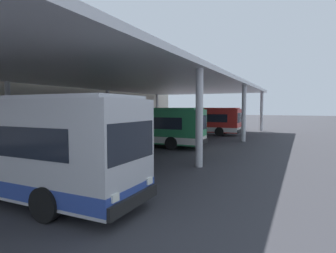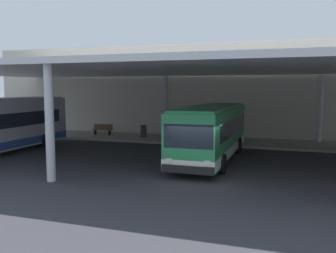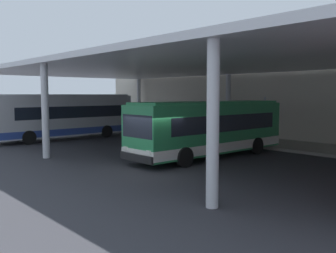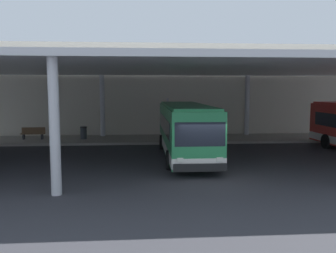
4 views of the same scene
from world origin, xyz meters
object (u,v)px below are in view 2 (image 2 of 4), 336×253
banner_sign (221,118)px  bus_second_bay (211,132)px  trash_bin (143,131)px  bench_waiting (103,129)px

banner_sign → bus_second_bay: bearing=-84.7°
trash_bin → banner_sign: 6.73m
trash_bin → banner_sign: (6.57, -0.66, 1.30)m
bus_second_bay → bench_waiting: size_ratio=5.86×
bus_second_bay → trash_bin: (-7.16, 6.98, -0.98)m
bench_waiting → trash_bin: size_ratio=1.84×
bus_second_bay → bench_waiting: 13.26m
bench_waiting → trash_bin: trash_bin is taller
bus_second_bay → banner_sign: bearing=95.3°
trash_bin → bus_second_bay: bearing=-44.3°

